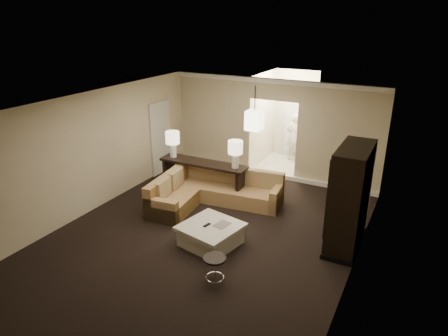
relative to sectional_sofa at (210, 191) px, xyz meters
The scene contains 19 objects.
ground 1.78m from the sectional_sofa, 67.50° to the right, with size 8.00×8.00×0.00m, color black.
wall_back 2.70m from the sectional_sofa, 74.28° to the left, with size 6.00×0.04×2.80m, color #C2B792.
wall_front 5.76m from the sectional_sofa, 83.20° to the right, with size 6.00×0.04×2.80m, color #C2B792.
wall_left 3.03m from the sectional_sofa, 145.21° to the right, with size 0.04×8.00×2.80m, color #C2B792.
wall_right 4.15m from the sectional_sofa, 23.79° to the right, with size 0.04×8.00×2.80m, color #C2B792.
ceiling 3.03m from the sectional_sofa, 67.50° to the right, with size 6.00×8.00×0.02m, color white.
crown_molding 3.41m from the sectional_sofa, 73.96° to the left, with size 6.00×0.10×0.12m, color white.
baseboard 2.44m from the sectional_sofa, 73.96° to the left, with size 6.00×0.10×0.12m, color white.
side_door 2.68m from the sectional_sofa, 152.80° to the left, with size 0.05×0.90×2.10m, color silver.
foyer 3.91m from the sectional_sofa, 79.79° to the left, with size 1.44×2.02×2.80m.
sectional_sofa is the anchor object (origin of this frame).
coffee_table 1.89m from the sectional_sofa, 60.00° to the right, with size 1.28×1.28×0.46m.
console_table 0.60m from the sectional_sofa, 136.91° to the left, with size 2.33×0.58×0.89m.
armoire 3.45m from the sectional_sofa, ahead, with size 0.63×1.46×2.10m.
drink_table 3.12m from the sectional_sofa, 58.98° to the right, with size 0.40×0.40×0.50m.
table_lamp_left 1.70m from the sectional_sofa, 164.48° to the left, with size 0.36×0.36×0.68m.
table_lamp_right 1.20m from the sectional_sofa, 39.54° to the left, with size 0.36×0.36×0.68m.
pendant_light 2.06m from the sectional_sofa, 58.21° to the left, with size 0.38×0.38×1.09m.
person 4.10m from the sectional_sofa, 78.31° to the left, with size 0.61×0.41×1.70m, color beige.
Camera 1 is at (3.79, -6.14, 4.42)m, focal length 32.00 mm.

